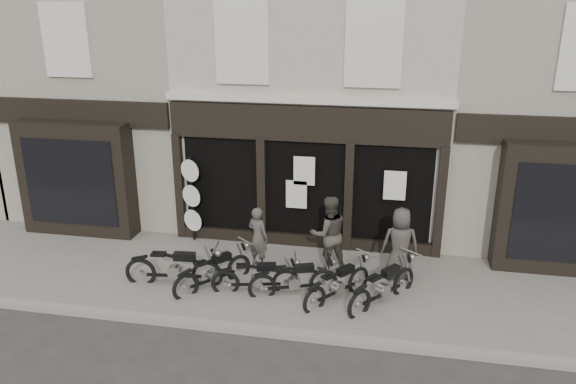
% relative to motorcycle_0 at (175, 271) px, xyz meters
% --- Properties ---
extents(ground_plane, '(90.00, 90.00, 0.00)m').
position_rel_motorcycle_0_xyz_m(ground_plane, '(2.61, -0.23, -0.44)').
color(ground_plane, '#2D2B28').
rests_on(ground_plane, ground).
extents(pavement, '(30.00, 4.20, 0.12)m').
position_rel_motorcycle_0_xyz_m(pavement, '(2.61, 0.67, -0.38)').
color(pavement, '#66625A').
rests_on(pavement, ground_plane).
extents(kerb, '(30.00, 0.25, 0.13)m').
position_rel_motorcycle_0_xyz_m(kerb, '(2.61, -1.48, -0.37)').
color(kerb, gray).
rests_on(kerb, ground_plane).
extents(central_building, '(7.30, 6.22, 8.34)m').
position_rel_motorcycle_0_xyz_m(central_building, '(2.61, 5.72, 3.64)').
color(central_building, '#B7AC9D').
rests_on(central_building, ground).
extents(neighbour_left, '(5.60, 6.73, 8.34)m').
position_rel_motorcycle_0_xyz_m(neighbour_left, '(-3.74, 5.66, 3.60)').
color(neighbour_left, gray).
rests_on(neighbour_left, ground).
extents(neighbour_right, '(5.60, 6.73, 8.34)m').
position_rel_motorcycle_0_xyz_m(neighbour_right, '(8.96, 5.66, 3.60)').
color(neighbour_right, gray).
rests_on(neighbour_right, ground).
extents(motorcycle_0, '(2.30, 0.63, 1.10)m').
position_rel_motorcycle_0_xyz_m(motorcycle_0, '(0.00, 0.00, 0.00)').
color(motorcycle_0, black).
rests_on(motorcycle_0, ground).
extents(motorcycle_1, '(1.53, 1.78, 1.01)m').
position_rel_motorcycle_0_xyz_m(motorcycle_1, '(0.92, 0.08, -0.04)').
color(motorcycle_1, black).
rests_on(motorcycle_1, ground).
extents(motorcycle_2, '(1.99, 0.75, 0.97)m').
position_rel_motorcycle_0_xyz_m(motorcycle_2, '(1.96, 0.02, -0.05)').
color(motorcycle_2, black).
rests_on(motorcycle_2, ground).
extents(motorcycle_3, '(1.96, 0.99, 0.98)m').
position_rel_motorcycle_0_xyz_m(motorcycle_3, '(2.81, 0.07, -0.05)').
color(motorcycle_3, black).
rests_on(motorcycle_3, ground).
extents(motorcycle_4, '(1.45, 1.73, 0.98)m').
position_rel_motorcycle_0_xyz_m(motorcycle_4, '(3.80, 0.04, -0.05)').
color(motorcycle_4, black).
rests_on(motorcycle_4, ground).
extents(motorcycle_5, '(1.54, 1.87, 1.05)m').
position_rel_motorcycle_0_xyz_m(motorcycle_5, '(4.78, 0.07, -0.02)').
color(motorcycle_5, black).
rests_on(motorcycle_5, ground).
extents(man_left, '(0.67, 0.57, 1.55)m').
position_rel_motorcycle_0_xyz_m(man_left, '(1.69, 1.26, 0.45)').
color(man_left, '#433D37').
rests_on(man_left, pavement).
extents(man_centre, '(1.14, 1.04, 1.90)m').
position_rel_motorcycle_0_xyz_m(man_centre, '(3.41, 1.39, 0.63)').
color(man_centre, '#3C3831').
rests_on(man_centre, pavement).
extents(man_right, '(0.92, 0.65, 1.76)m').
position_rel_motorcycle_0_xyz_m(man_right, '(5.11, 1.26, 0.56)').
color(man_right, '#3A3530').
rests_on(man_right, pavement).
extents(advert_sign_post, '(0.58, 0.39, 2.50)m').
position_rel_motorcycle_0_xyz_m(advert_sign_post, '(-0.43, 2.46, 0.78)').
color(advert_sign_post, black).
rests_on(advert_sign_post, ground).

